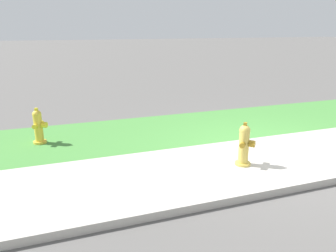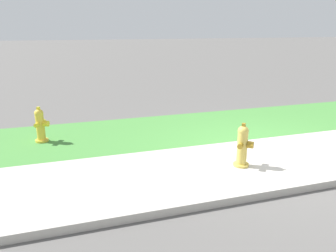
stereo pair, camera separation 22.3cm
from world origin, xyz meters
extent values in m
plane|color=#5B5956|center=(0.00, 0.00, 0.00)|extent=(120.00, 120.00, 0.00)
cube|color=#BCB7AD|center=(0.00, 0.00, 0.01)|extent=(18.00, 2.13, 0.01)
cube|color=#47893D|center=(0.00, 2.31, 0.00)|extent=(18.00, 2.49, 0.01)
cube|color=#BCB7AD|center=(0.00, -1.14, 0.06)|extent=(18.00, 0.16, 0.12)
cylinder|color=gold|center=(-0.80, -0.09, 0.03)|extent=(0.27, 0.27, 0.05)
cylinder|color=gold|center=(-0.80, -0.09, 0.35)|extent=(0.18, 0.18, 0.59)
sphere|color=gold|center=(-0.80, -0.09, 0.64)|extent=(0.18, 0.18, 0.18)
cube|color=olive|center=(-0.80, -0.09, 0.75)|extent=(0.08, 0.08, 0.06)
cylinder|color=olive|center=(-0.71, 0.01, 0.42)|extent=(0.13, 0.13, 0.09)
cylinder|color=olive|center=(-0.89, -0.18, 0.42)|extent=(0.13, 0.13, 0.09)
cylinder|color=olive|center=(-0.70, -0.18, 0.42)|extent=(0.16, 0.16, 0.12)
cylinder|color=gold|center=(-4.18, 2.31, 0.03)|extent=(0.27, 0.27, 0.05)
cylinder|color=gold|center=(-4.18, 2.31, 0.33)|extent=(0.17, 0.17, 0.57)
sphere|color=gold|center=(-4.18, 2.31, 0.62)|extent=(0.18, 0.18, 0.18)
cube|color=yellow|center=(-4.18, 2.31, 0.73)|extent=(0.07, 0.07, 0.06)
cylinder|color=yellow|center=(-4.12, 2.43, 0.40)|extent=(0.12, 0.12, 0.09)
cylinder|color=yellow|center=(-4.23, 2.20, 0.40)|extent=(0.12, 0.12, 0.09)
cylinder|color=yellow|center=(-4.05, 2.25, 0.40)|extent=(0.14, 0.15, 0.12)
camera|label=1|loc=(-3.82, -4.65, 2.33)|focal=35.00mm
camera|label=2|loc=(-3.60, -4.72, 2.33)|focal=35.00mm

